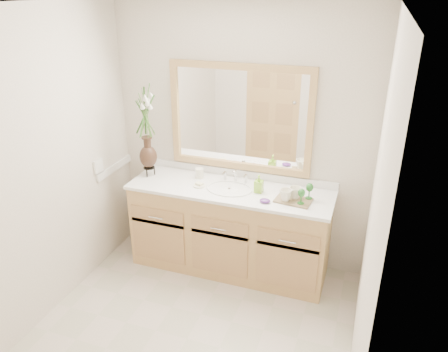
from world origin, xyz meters
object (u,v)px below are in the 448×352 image
at_px(flower_vase, 146,121).
at_px(tumbler, 199,173).
at_px(soap_bottle, 259,185).
at_px(tray, 293,200).

height_order(flower_vase, tumbler, flower_vase).
bearing_deg(tumbler, flower_vase, -168.69).
distance_m(flower_vase, soap_bottle, 1.18).
xyz_separation_m(flower_vase, tumbler, (0.48, 0.10, -0.49)).
height_order(tumbler, tray, tumbler).
bearing_deg(soap_bottle, flower_vase, -178.72).
relative_size(tumbler, tray, 0.32).
relative_size(soap_bottle, tray, 0.48).
bearing_deg(tray, soap_bottle, 173.27).
relative_size(flower_vase, soap_bottle, 5.56).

